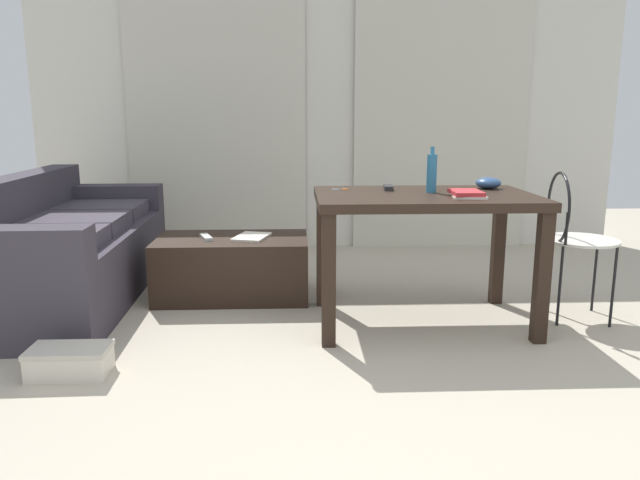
% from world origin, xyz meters
% --- Properties ---
extents(ground_plane, '(8.26, 8.26, 0.00)m').
position_xyz_m(ground_plane, '(0.00, 1.32, 0.00)').
color(ground_plane, '#B2A893').
extents(wall_back, '(5.10, 0.10, 2.60)m').
position_xyz_m(wall_back, '(0.00, 3.44, 1.30)').
color(wall_back, silver).
rests_on(wall_back, ground).
extents(curtains, '(3.49, 0.03, 2.19)m').
position_xyz_m(curtains, '(0.00, 3.36, 1.10)').
color(curtains, beige).
rests_on(curtains, ground).
extents(couch, '(0.89, 2.02, 0.79)m').
position_xyz_m(couch, '(-1.80, 1.86, 0.32)').
color(couch, '#38333D').
rests_on(couch, ground).
extents(coffee_table, '(0.97, 0.57, 0.39)m').
position_xyz_m(coffee_table, '(-0.72, 1.87, 0.20)').
color(coffee_table, black).
rests_on(coffee_table, ground).
extents(craft_table, '(1.20, 0.79, 0.74)m').
position_xyz_m(craft_table, '(0.41, 1.31, 0.64)').
color(craft_table, black).
rests_on(craft_table, ground).
extents(wire_chair, '(0.41, 0.43, 0.86)m').
position_xyz_m(wire_chair, '(1.26, 1.35, 0.54)').
color(wire_chair, silver).
rests_on(wire_chair, ground).
extents(bottle_near, '(0.06, 0.06, 0.26)m').
position_xyz_m(bottle_near, '(0.45, 1.37, 0.85)').
color(bottle_near, teal).
rests_on(bottle_near, craft_table).
extents(bowl, '(0.15, 0.15, 0.07)m').
position_xyz_m(bowl, '(0.83, 1.53, 0.78)').
color(bowl, '#2D4C7A').
rests_on(bowl, craft_table).
extents(book_stack, '(0.20, 0.26, 0.03)m').
position_xyz_m(book_stack, '(0.60, 1.17, 0.76)').
color(book_stack, silver).
rests_on(book_stack, craft_table).
extents(tv_remote_on_table, '(0.06, 0.15, 0.03)m').
position_xyz_m(tv_remote_on_table, '(0.23, 1.50, 0.76)').
color(tv_remote_on_table, '#232326').
rests_on(tv_remote_on_table, craft_table).
extents(scissors, '(0.10, 0.04, 0.00)m').
position_xyz_m(scissors, '(-0.04, 1.51, 0.75)').
color(scissors, '#9EA0A5').
rests_on(scissors, craft_table).
extents(tv_remote_primary, '(0.11, 0.19, 0.02)m').
position_xyz_m(tv_remote_primary, '(-0.89, 1.85, 0.40)').
color(tv_remote_primary, '#B7B7B2').
rests_on(tv_remote_primary, coffee_table).
extents(magazine, '(0.26, 0.32, 0.01)m').
position_xyz_m(magazine, '(-0.59, 1.86, 0.40)').
color(magazine, silver).
rests_on(magazine, coffee_table).
extents(shoebox, '(0.36, 0.21, 0.13)m').
position_xyz_m(shoebox, '(-1.35, 0.66, 0.07)').
color(shoebox, beige).
rests_on(shoebox, ground).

